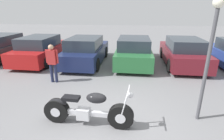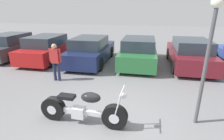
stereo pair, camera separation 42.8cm
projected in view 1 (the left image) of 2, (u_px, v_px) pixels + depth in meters
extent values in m
plane|color=slate|center=(109.00, 125.00, 4.66)|extent=(60.00, 60.00, 0.00)
cylinder|color=black|center=(121.00, 117.00, 4.45)|extent=(0.67, 0.23, 0.66)
cylinder|color=silver|center=(121.00, 117.00, 4.45)|extent=(0.27, 0.23, 0.26)
cylinder|color=black|center=(57.00, 110.00, 4.71)|extent=(0.67, 0.23, 0.66)
cylinder|color=silver|center=(57.00, 110.00, 4.71)|extent=(0.27, 0.23, 0.26)
cube|color=silver|center=(88.00, 113.00, 4.57)|extent=(1.33, 0.16, 0.12)
cube|color=silver|center=(84.00, 114.00, 4.60)|extent=(0.35, 0.25, 0.30)
ellipsoid|color=black|center=(96.00, 98.00, 4.38)|extent=(0.53, 0.33, 0.26)
cube|color=black|center=(71.00, 98.00, 4.51)|extent=(0.45, 0.26, 0.09)
ellipsoid|color=black|center=(58.00, 103.00, 4.62)|extent=(0.49, 0.22, 0.20)
cylinder|color=silver|center=(124.00, 106.00, 4.22)|extent=(0.22, 0.04, 0.76)
cylinder|color=silver|center=(125.00, 102.00, 4.39)|extent=(0.22, 0.04, 0.76)
cylinder|color=silver|center=(129.00, 90.00, 4.17)|extent=(0.06, 0.62, 0.03)
sphere|color=silver|center=(130.00, 95.00, 4.20)|extent=(0.15, 0.15, 0.15)
cylinder|color=silver|center=(77.00, 113.00, 4.80)|extent=(1.33, 0.13, 0.08)
cube|color=#3D3D42|center=(5.00, 50.00, 10.80)|extent=(1.84, 4.33, 0.74)
cylinder|color=black|center=(7.00, 48.00, 12.22)|extent=(0.20, 0.67, 0.67)
cylinder|color=black|center=(30.00, 49.00, 12.02)|extent=(0.20, 0.67, 0.67)
cylinder|color=black|center=(3.00, 59.00, 9.51)|extent=(0.20, 0.67, 0.67)
cube|color=red|center=(43.00, 52.00, 10.22)|extent=(1.84, 4.33, 0.74)
cube|color=#28333D|center=(39.00, 42.00, 9.76)|extent=(1.62, 2.25, 0.57)
cylinder|color=black|center=(41.00, 50.00, 11.65)|extent=(0.20, 0.67, 0.67)
cylinder|color=black|center=(66.00, 51.00, 11.44)|extent=(0.20, 0.67, 0.67)
cylinder|color=black|center=(15.00, 61.00, 9.14)|extent=(0.20, 0.67, 0.67)
cylinder|color=black|center=(46.00, 62.00, 8.93)|extent=(0.20, 0.67, 0.67)
cube|color=#19234C|center=(86.00, 54.00, 9.86)|extent=(1.84, 4.33, 0.74)
cube|color=#28333D|center=(85.00, 43.00, 9.40)|extent=(1.62, 2.25, 0.57)
cylinder|color=black|center=(79.00, 51.00, 11.28)|extent=(0.20, 0.67, 0.67)
cylinder|color=black|center=(105.00, 52.00, 11.08)|extent=(0.20, 0.67, 0.67)
cylinder|color=black|center=(63.00, 63.00, 8.77)|extent=(0.20, 0.67, 0.67)
cylinder|color=black|center=(96.00, 65.00, 8.57)|extent=(0.20, 0.67, 0.67)
cube|color=#286B38|center=(134.00, 54.00, 9.77)|extent=(1.84, 4.33, 0.74)
cube|color=#28333D|center=(134.00, 43.00, 9.31)|extent=(1.62, 2.25, 0.57)
cylinder|color=black|center=(120.00, 52.00, 11.20)|extent=(0.20, 0.67, 0.67)
cylinder|color=black|center=(147.00, 52.00, 10.99)|extent=(0.20, 0.67, 0.67)
cylinder|color=black|center=(116.00, 64.00, 8.69)|extent=(0.20, 0.67, 0.67)
cylinder|color=black|center=(151.00, 65.00, 8.48)|extent=(0.20, 0.67, 0.67)
cube|color=maroon|center=(182.00, 55.00, 9.52)|extent=(1.84, 4.33, 0.74)
cube|color=#28333D|center=(185.00, 44.00, 9.06)|extent=(1.62, 2.25, 0.57)
cylinder|color=black|center=(162.00, 53.00, 10.95)|extent=(0.20, 0.67, 0.67)
cylinder|color=black|center=(191.00, 53.00, 10.74)|extent=(0.20, 0.67, 0.67)
cylinder|color=black|center=(170.00, 66.00, 8.44)|extent=(0.20, 0.67, 0.67)
cylinder|color=black|center=(208.00, 67.00, 8.23)|extent=(0.20, 0.67, 0.67)
cylinder|color=black|center=(208.00, 55.00, 10.46)|extent=(0.20, 0.67, 0.67)
cylinder|color=#4C4C51|center=(206.00, 69.00, 4.43)|extent=(0.09, 0.09, 2.97)
sphere|color=white|center=(219.00, 2.00, 3.91)|extent=(0.27, 0.27, 0.27)
cylinder|color=#232847|center=(52.00, 73.00, 7.28)|extent=(0.12, 0.12, 0.79)
cylinder|color=#232847|center=(56.00, 73.00, 7.25)|extent=(0.12, 0.12, 0.79)
cube|color=red|center=(52.00, 57.00, 7.04)|extent=(0.34, 0.20, 0.59)
cylinder|color=red|center=(47.00, 56.00, 7.05)|extent=(0.08, 0.08, 0.54)
cylinder|color=red|center=(57.00, 57.00, 7.00)|extent=(0.08, 0.08, 0.54)
sphere|color=tan|center=(51.00, 47.00, 6.90)|extent=(0.21, 0.21, 0.21)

